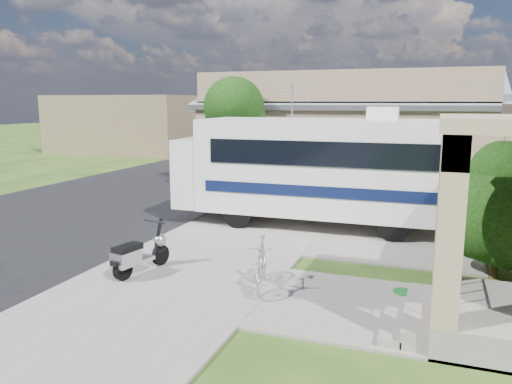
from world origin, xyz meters
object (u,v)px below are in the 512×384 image
(motorhome, at_px, (315,167))
(van, at_px, (263,145))
(scooter, at_px, (138,255))
(garden_hose, at_px, (403,297))
(pickup_truck, at_px, (222,160))
(shrub, at_px, (502,209))
(bicycle, at_px, (261,267))

(motorhome, relative_size, van, 1.33)
(scooter, height_order, garden_hose, scooter)
(pickup_truck, bearing_deg, shrub, 133.96)
(scooter, relative_size, van, 0.26)
(scooter, bearing_deg, motorhome, 77.34)
(motorhome, distance_m, garden_hose, 5.96)
(motorhome, height_order, van, motorhome)
(shrub, relative_size, scooter, 1.79)
(motorhome, height_order, garden_hose, motorhome)
(scooter, xyz_separation_m, van, (-4.73, 21.40, 0.40))
(scooter, relative_size, bicycle, 1.00)
(shrub, bearing_deg, garden_hose, -131.45)
(garden_hose, bearing_deg, bicycle, -171.26)
(motorhome, xyz_separation_m, scooter, (-2.44, -5.50, -1.28))
(bicycle, bearing_deg, pickup_truck, 102.68)
(scooter, bearing_deg, pickup_truck, 118.03)
(shrub, height_order, scooter, shrub)
(shrub, relative_size, garden_hose, 7.81)
(motorhome, distance_m, pickup_truck, 10.31)
(bicycle, bearing_deg, garden_hose, -5.33)
(pickup_truck, relative_size, garden_hose, 15.90)
(pickup_truck, bearing_deg, bicycle, 115.34)
(garden_hose, bearing_deg, pickup_truck, 125.85)
(scooter, distance_m, garden_hose, 5.33)
(pickup_truck, relative_size, van, 0.96)
(motorhome, xyz_separation_m, van, (-7.17, 15.90, -0.87))
(shrub, distance_m, bicycle, 5.07)
(shrub, bearing_deg, bicycle, -151.40)
(motorhome, distance_m, bicycle, 5.52)
(scooter, relative_size, garden_hose, 4.35)
(van, bearing_deg, garden_hose, -60.49)
(scooter, relative_size, pickup_truck, 0.27)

